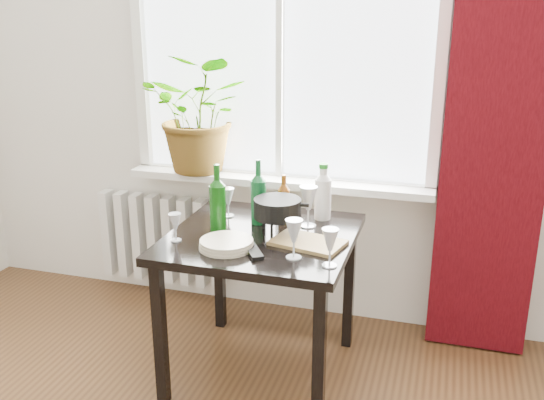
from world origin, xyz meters
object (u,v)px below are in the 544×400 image
(wineglass_front_left, at_px, (175,227))
(plate_stack, at_px, (226,244))
(fondue_pot, at_px, (277,216))
(cutting_board, at_px, (308,243))
(radiator, at_px, (162,239))
(wine_bottle_right, at_px, (258,191))
(potted_plant, at_px, (202,114))
(table, at_px, (262,252))
(wineglass_far_right, at_px, (330,247))
(bottle_amber, at_px, (284,198))
(wine_bottle_left, at_px, (217,198))
(wineglass_front_right, at_px, (294,239))
(wineglass_back_center, at_px, (308,206))
(cleaning_bottle, at_px, (323,191))
(wineglass_back_left, at_px, (228,202))
(tv_remote, at_px, (253,251))

(wineglass_front_left, distance_m, plate_stack, 0.26)
(plate_stack, height_order, fondue_pot, fondue_pot)
(plate_stack, xyz_separation_m, cutting_board, (0.33, 0.15, -0.01))
(radiator, relative_size, wine_bottle_right, 2.48)
(potted_plant, xyz_separation_m, cutting_board, (0.78, -0.67, -0.43))
(table, distance_m, wineglass_far_right, 0.49)
(potted_plant, height_order, cutting_board, potted_plant)
(table, xyz_separation_m, bottle_amber, (0.05, 0.19, 0.21))
(wine_bottle_left, height_order, wineglass_front_right, wine_bottle_left)
(bottle_amber, xyz_separation_m, cutting_board, (0.19, -0.26, -0.11))
(wine_bottle_right, distance_m, cutting_board, 0.39)
(potted_plant, bearing_deg, wine_bottle_right, -43.95)
(radiator, relative_size, wine_bottle_left, 2.41)
(wineglass_far_right, height_order, wineglass_back_center, wineglass_back_center)
(table, xyz_separation_m, cleaning_bottle, (0.23, 0.29, 0.24))
(radiator, height_order, fondue_pot, fondue_pot)
(cutting_board, bearing_deg, wineglass_front_left, -167.34)
(radiator, distance_m, fondue_pot, 1.19)
(wine_bottle_right, xyz_separation_m, wineglass_back_center, (0.24, 0.02, -0.06))
(cleaning_bottle, distance_m, wineglass_front_right, 0.52)
(cleaning_bottle, height_order, wineglass_back_left, cleaning_bottle)
(wineglass_back_center, bearing_deg, wineglass_front_left, -146.23)
(wine_bottle_left, bearing_deg, wineglass_far_right, -22.50)
(wineglass_front_right, relative_size, wineglass_back_left, 1.17)
(bottle_amber, height_order, cleaning_bottle, cleaning_bottle)
(tv_remote, bearing_deg, bottle_amber, 55.40)
(table, distance_m, plate_stack, 0.26)
(wineglass_back_left, bearing_deg, wineglass_front_right, -42.77)
(wineglass_back_left, xyz_separation_m, cutting_board, (0.47, -0.25, -0.07))
(table, bearing_deg, radiator, 143.46)
(bottle_amber, relative_size, tv_remote, 1.41)
(wineglass_front_left, relative_size, cutting_board, 0.43)
(bottle_amber, bearing_deg, wineglass_back_center, -13.55)
(radiator, bearing_deg, wineglass_front_right, -38.90)
(wineglass_front_right, bearing_deg, wine_bottle_right, 126.73)
(plate_stack, bearing_deg, cutting_board, 23.87)
(wineglass_front_left, distance_m, fondue_pot, 0.47)
(wineglass_back_left, height_order, plate_stack, wineglass_back_left)
(cleaning_bottle, bearing_deg, wineglass_far_right, -74.94)
(fondue_pot, bearing_deg, cleaning_bottle, 68.05)
(wineglass_far_right, xyz_separation_m, cutting_board, (-0.14, 0.21, -0.08))
(wine_bottle_right, xyz_separation_m, wineglass_back_left, (-0.18, 0.05, -0.09))
(wineglass_far_right, xyz_separation_m, wineglass_back_center, (-0.19, 0.43, 0.02))
(table, xyz_separation_m, wineglass_back_center, (0.18, 0.16, 0.20))
(cutting_board, bearing_deg, wine_bottle_left, 175.36)
(cleaning_bottle, xyz_separation_m, fondue_pot, (-0.16, -0.27, -0.06))
(wineglass_front_right, relative_size, wineglass_front_left, 1.33)
(wineglass_front_right, bearing_deg, potted_plant, 132.26)
(table, bearing_deg, tv_remote, -81.23)
(table, bearing_deg, plate_stack, -114.58)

